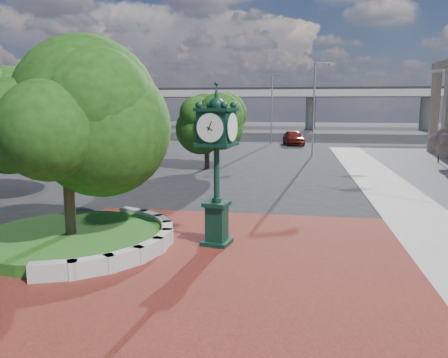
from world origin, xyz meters
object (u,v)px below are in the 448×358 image
at_px(parked_car, 293,138).
at_px(street_lamp_far, 273,104).
at_px(post_clock, 217,159).
at_px(street_lamp_near, 316,102).

height_order(parked_car, street_lamp_far, street_lamp_far).
distance_m(post_clock, parked_car, 37.25).
bearing_deg(parked_car, post_clock, -103.94).
relative_size(post_clock, street_lamp_near, 0.64).
bearing_deg(street_lamp_near, post_clock, -99.05).
bearing_deg(street_lamp_far, post_clock, -89.75).
bearing_deg(post_clock, parked_car, 86.49).
xyz_separation_m(street_lamp_near, street_lamp_far, (-4.40, 11.62, -0.18)).
bearing_deg(parked_car, street_lamp_near, -89.87).
xyz_separation_m(post_clock, street_lamp_far, (-0.16, 38.23, 1.78)).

